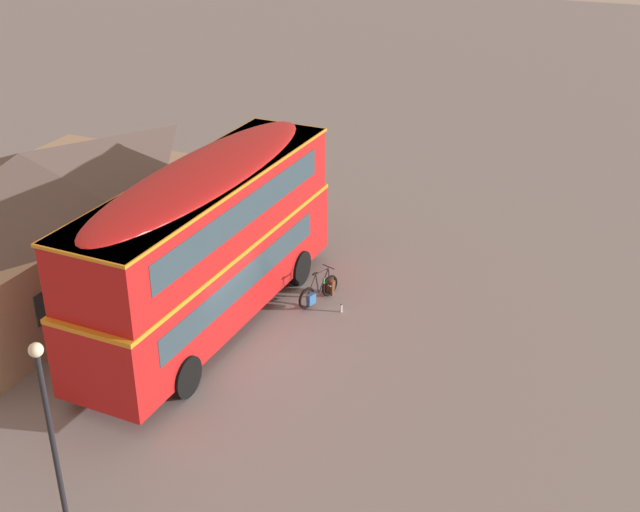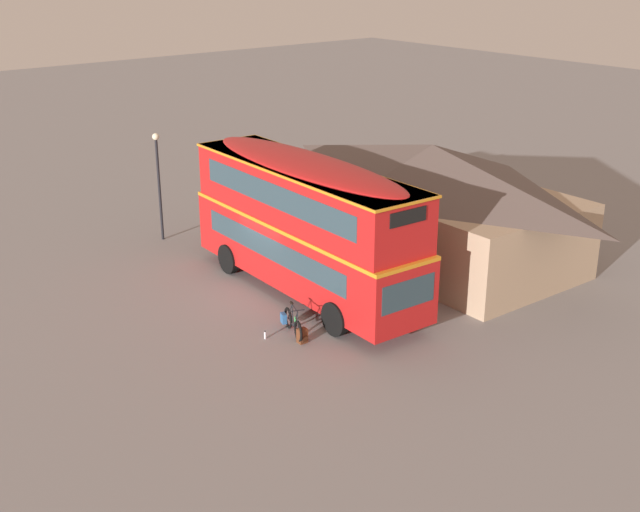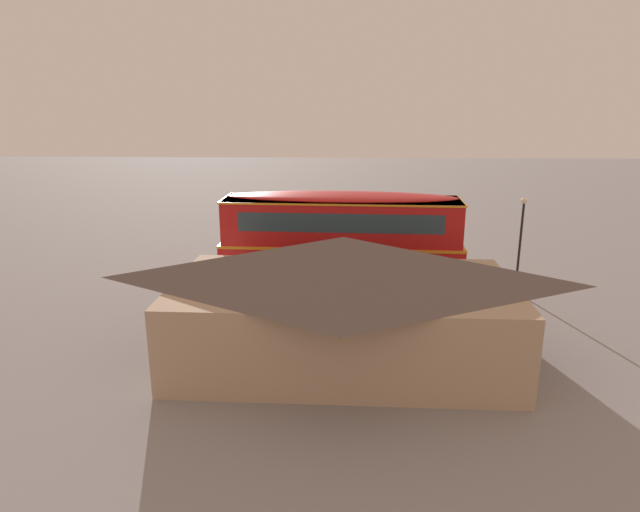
# 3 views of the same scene
# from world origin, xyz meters

# --- Properties ---
(ground_plane) EXTENTS (120.00, 120.00, 0.00)m
(ground_plane) POSITION_xyz_m (0.00, 0.00, 0.00)
(ground_plane) COLOR gray
(double_decker_bus) EXTENTS (10.50, 3.02, 4.79)m
(double_decker_bus) POSITION_xyz_m (1.00, 0.61, 2.64)
(double_decker_bus) COLOR black
(double_decker_bus) RESTS_ON ground
(touring_bicycle) EXTENTS (1.63, 0.70, 1.04)m
(touring_bicycle) POSITION_xyz_m (3.23, -1.71, 0.37)
(touring_bicycle) COLOR black
(touring_bicycle) RESTS_ON ground
(backpack_on_ground) EXTENTS (0.31, 0.29, 0.51)m
(backpack_on_ground) POSITION_xyz_m (3.91, -1.84, 0.26)
(backpack_on_ground) COLOR #592D19
(backpack_on_ground) RESTS_ON ground
(water_bottle_clear_plastic) EXTENTS (0.07, 0.07, 0.26)m
(water_bottle_clear_plastic) POSITION_xyz_m (2.99, -2.56, 0.12)
(water_bottle_clear_plastic) COLOR silver
(water_bottle_clear_plastic) RESTS_ON ground
(pub_building) EXTENTS (11.81, 6.73, 4.36)m
(pub_building) POSITION_xyz_m (0.97, 6.72, 2.23)
(pub_building) COLOR tan
(pub_building) RESTS_ON ground
(street_lamp) EXTENTS (0.28, 0.28, 4.43)m
(street_lamp) POSITION_xyz_m (-7.11, -0.50, 2.75)
(street_lamp) COLOR black
(street_lamp) RESTS_ON ground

